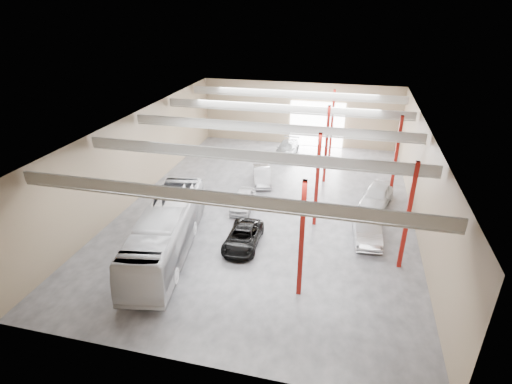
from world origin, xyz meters
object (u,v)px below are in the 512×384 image
at_px(black_sedan, 243,237).
at_px(car_row_a, 243,200).
at_px(car_row_b, 262,175).
at_px(coach_bus, 166,231).
at_px(car_right_near, 367,227).
at_px(car_row_c, 287,149).
at_px(car_right_far, 377,196).

height_order(black_sedan, car_row_a, car_row_a).
bearing_deg(car_row_b, coach_bus, -121.84).
height_order(black_sedan, car_right_near, car_right_near).
bearing_deg(car_row_a, car_row_b, 81.68).
relative_size(car_row_a, car_row_c, 0.82).
bearing_deg(coach_bus, car_row_c, 67.46).
distance_m(car_row_a, car_right_near, 9.76).
xyz_separation_m(car_right_near, car_right_far, (0.79, 5.20, 0.06)).
bearing_deg(car_right_far, car_row_b, -178.35).
relative_size(coach_bus, car_row_a, 2.89).
xyz_separation_m(car_row_b, car_right_far, (9.93, -2.20, 0.15)).
distance_m(car_row_c, car_right_near, 17.11).
xyz_separation_m(coach_bus, black_sedan, (4.53, 1.98, -0.99)).
bearing_deg(car_right_near, car_right_far, 76.95).
distance_m(black_sedan, car_right_near, 8.61).
relative_size(black_sedan, car_row_a, 1.14).
relative_size(coach_bus, car_row_b, 2.72).
distance_m(car_row_b, car_right_near, 11.76).
distance_m(car_row_b, car_right_far, 10.17).
xyz_separation_m(car_row_b, car_row_c, (0.95, 7.62, 0.01)).
xyz_separation_m(car_row_a, car_right_far, (10.30, 3.00, 0.17)).
distance_m(coach_bus, car_row_a, 7.87).
height_order(coach_bus, car_row_c, coach_bus).
height_order(car_row_b, car_right_near, car_right_near).
relative_size(coach_bus, black_sedan, 2.53).
bearing_deg(car_right_near, black_sedan, -164.02).
height_order(car_row_a, car_right_near, car_right_near).
xyz_separation_m(black_sedan, car_row_a, (-1.45, 5.20, 0.05)).
bearing_deg(car_row_a, car_right_near, -17.25).
bearing_deg(car_right_near, car_row_b, 136.58).
relative_size(black_sedan, car_row_b, 1.08).
distance_m(car_row_c, car_right_far, 13.31).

